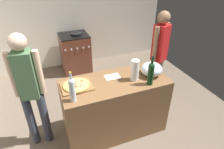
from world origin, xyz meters
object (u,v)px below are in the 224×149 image
Objects in this scene: pizza at (77,85)px; person_in_stripes at (30,87)px; stove at (75,53)px; person_in_red at (159,53)px; paper_towel_roll at (135,70)px; mixing_bowl at (151,69)px; wine_bottle_clear at (151,73)px; wine_bottle_green at (72,89)px.

pizza is 0.21× the size of person_in_stripes.
person_in_red reaches higher than stove.
paper_towel_roll is (0.78, -0.11, 0.12)m from pizza.
person_in_red is (0.46, 0.50, -0.04)m from mixing_bowl.
wine_bottle_clear reaches higher than paper_towel_roll.
wine_bottle_green is 2.43m from stove.
paper_towel_roll is 0.18× the size of person_in_stripes.
person_in_red is at bearing 8.08° from person_in_stripes.
wine_bottle_clear reaches higher than pizza.
wine_bottle_green is 0.43× the size of stove.
wine_bottle_clear reaches higher than stove.
pizza is at bearing 171.78° from paper_towel_roll.
mixing_bowl reaches higher than pizza.
paper_towel_roll is at bearing 9.87° from wine_bottle_green.
person_in_red is (1.14, -1.63, 0.51)m from stove.
wine_bottle_green is at bearing 178.84° from wine_bottle_clear.
mixing_bowl is 0.19× the size of person_in_red.
wine_bottle_clear is 2.47m from stove.
mixing_bowl is at bearing 54.80° from wine_bottle_clear.
paper_towel_roll is 1.37m from person_in_stripes.
wine_bottle_green is at bearing -157.33° from person_in_red.
person_in_red is (0.60, 0.69, -0.12)m from wine_bottle_clear.
person_in_red is (1.52, 0.41, 0.03)m from pizza.
stove is 2.21m from person_in_stripes.
person_in_stripes is (-0.56, 0.11, 0.03)m from pizza.
mixing_bowl is 1.03× the size of paper_towel_roll.
person_in_red is (2.08, 0.30, -0.01)m from person_in_stripes.
paper_towel_roll is at bearing -175.45° from mixing_bowl.
person_in_stripes reaches higher than person_in_red.
pizza is at bearing 175.10° from mixing_bowl.
wine_bottle_clear is at bearing -125.20° from mixing_bowl.
wine_bottle_green is 1.02m from wine_bottle_clear.
wine_bottle_green is at bearing -101.62° from stove.
paper_towel_roll is 2.27m from stove.
person_in_red reaches higher than paper_towel_roll.
stove is (-0.54, 2.33, -0.63)m from wine_bottle_clear.
stove is at bearing 107.73° from mixing_bowl.
mixing_bowl is at bearing 8.60° from wine_bottle_green.
mixing_bowl is at bearing -7.15° from person_in_stripes.
wine_bottle_green is 0.96× the size of wine_bottle_clear.
person_in_red is (0.74, 0.52, -0.09)m from paper_towel_roll.
person_in_stripes is at bearing -116.05° from stove.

